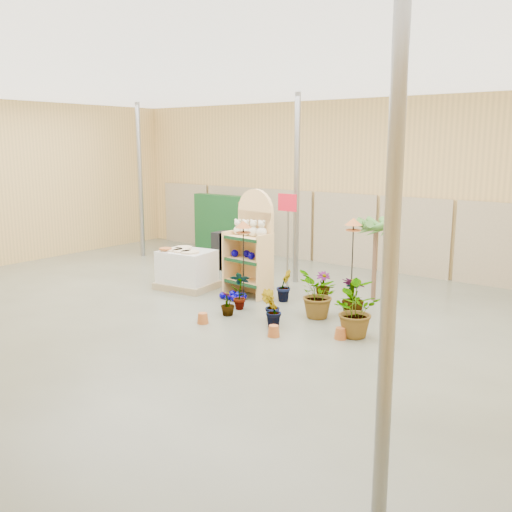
# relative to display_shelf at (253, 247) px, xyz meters

# --- Properties ---
(room) EXTENTS (15.20, 12.10, 4.70)m
(room) POSITION_rel_display_shelf_xyz_m (0.13, -1.04, 1.13)
(room) COLOR #595C4D
(room) RESTS_ON ground
(display_shelf) EXTENTS (1.04, 0.71, 2.36)m
(display_shelf) POSITION_rel_display_shelf_xyz_m (0.00, 0.00, 0.00)
(display_shelf) COLOR #E3B26E
(display_shelf) RESTS_ON ground
(teddy_bears) EXTENTS (0.87, 0.23, 0.37)m
(teddy_bears) POSITION_rel_display_shelf_xyz_m (0.03, -0.11, 0.41)
(teddy_bears) COLOR beige
(teddy_bears) RESTS_ON display_shelf
(gazing_balls_shelf) EXTENTS (0.87, 0.30, 0.16)m
(gazing_balls_shelf) POSITION_rel_display_shelf_xyz_m (0.00, -0.13, -0.15)
(gazing_balls_shelf) COLOR #05008C
(gazing_balls_shelf) RESTS_ON display_shelf
(gazing_balls_floor) EXTENTS (0.63, 0.39, 0.15)m
(gazing_balls_floor) POSITION_rel_display_shelf_xyz_m (-0.05, -0.61, -1.00)
(gazing_balls_floor) COLOR #05008C
(gazing_balls_floor) RESTS_ON ground
(pallet_stack) EXTENTS (1.38, 1.20, 0.94)m
(pallet_stack) POSITION_rel_display_shelf_xyz_m (-1.56, -0.50, -0.63)
(pallet_stack) COLOR #9B8867
(pallet_stack) RESTS_ON ground
(charcoal_planters) EXTENTS (0.80, 0.50, 1.00)m
(charcoal_planters) POSITION_rel_display_shelf_xyz_m (-2.08, 1.65, -0.58)
(charcoal_planters) COLOR black
(charcoal_planters) RESTS_ON ground
(trellis_stock) EXTENTS (2.00, 0.30, 1.80)m
(trellis_stock) POSITION_rel_display_shelf_xyz_m (-3.67, 3.25, -0.18)
(trellis_stock) COLOR #13431C
(trellis_stock) RESTS_ON ground
(offer_sign) EXTENTS (0.50, 0.08, 2.20)m
(offer_sign) POSITION_rel_display_shelf_xyz_m (0.23, 1.03, 0.49)
(offer_sign) COLOR gray
(offer_sign) RESTS_ON ground
(bird_table_front) EXTENTS (0.34, 0.34, 1.81)m
(bird_table_front) POSITION_rel_display_shelf_xyz_m (0.47, -0.92, 0.59)
(bird_table_front) COLOR black
(bird_table_front) RESTS_ON ground
(bird_table_right) EXTENTS (0.34, 0.34, 1.93)m
(bird_table_right) POSITION_rel_display_shelf_xyz_m (2.48, -0.02, 0.71)
(bird_table_right) COLOR black
(bird_table_right) RESTS_ON ground
(bird_table_back) EXTENTS (0.34, 0.34, 1.85)m
(bird_table_back) POSITION_rel_display_shelf_xyz_m (-2.24, 2.52, 0.63)
(bird_table_back) COLOR black
(bird_table_back) RESTS_ON ground
(palm) EXTENTS (0.70, 0.70, 1.88)m
(palm) POSITION_rel_display_shelf_xyz_m (2.38, 1.20, 0.54)
(palm) COLOR brown
(palm) RESTS_ON ground
(potted_plant_0) EXTENTS (0.50, 0.43, 0.80)m
(potted_plant_0) POSITION_rel_display_shelf_xyz_m (0.51, -1.09, -0.68)
(potted_plant_0) COLOR #42792E
(potted_plant_0) RESTS_ON ground
(potted_plant_1) EXTENTS (0.44, 0.42, 0.63)m
(potted_plant_1) POSITION_rel_display_shelf_xyz_m (1.49, -1.39, -0.77)
(potted_plant_1) COLOR #42792E
(potted_plant_1) RESTS_ON ground
(potted_plant_2) EXTENTS (1.11, 1.14, 0.95)m
(potted_plant_2) POSITION_rel_display_shelf_xyz_m (2.10, -0.65, -0.60)
(potted_plant_2) COLOR #42792E
(potted_plant_2) RESTS_ON ground
(potted_plant_3) EXTENTS (0.47, 0.47, 0.80)m
(potted_plant_3) POSITION_rel_display_shelf_xyz_m (2.59, -0.16, -0.68)
(potted_plant_3) COLOR #42792E
(potted_plant_3) RESTS_ON ground
(potted_plant_4) EXTENTS (0.40, 0.39, 0.64)m
(potted_plant_4) POSITION_rel_display_shelf_xyz_m (2.39, 0.25, -0.76)
(potted_plant_4) COLOR #42792E
(potted_plant_4) RESTS_ON ground
(potted_plant_5) EXTENTS (0.39, 0.44, 0.68)m
(potted_plant_5) POSITION_rel_display_shelf_xyz_m (0.87, -0.03, -0.74)
(potted_plant_5) COLOR #42792E
(potted_plant_5) RESTS_ON ground
(potted_plant_7) EXTENTS (0.32, 0.32, 0.49)m
(potted_plant_7) POSITION_rel_display_shelf_xyz_m (0.58, -1.57, -0.83)
(potted_plant_7) COLOR #42792E
(potted_plant_7) RESTS_ON ground
(potted_plant_9) EXTENTS (0.44, 0.46, 0.66)m
(potted_plant_9) POSITION_rel_display_shelf_xyz_m (1.76, -1.67, -0.75)
(potted_plant_9) COLOR #42792E
(potted_plant_9) RESTS_ON ground
(potted_plant_10) EXTENTS (1.10, 1.04, 0.96)m
(potted_plant_10) POSITION_rel_display_shelf_xyz_m (3.12, -1.20, -0.60)
(potted_plant_10) COLOR #42792E
(potted_plant_10) RESTS_ON ground
(potted_plant_11) EXTENTS (0.45, 0.45, 0.57)m
(potted_plant_11) POSITION_rel_display_shelf_xyz_m (1.39, 0.73, -0.79)
(potted_plant_11) COLOR #42792E
(potted_plant_11) RESTS_ON ground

